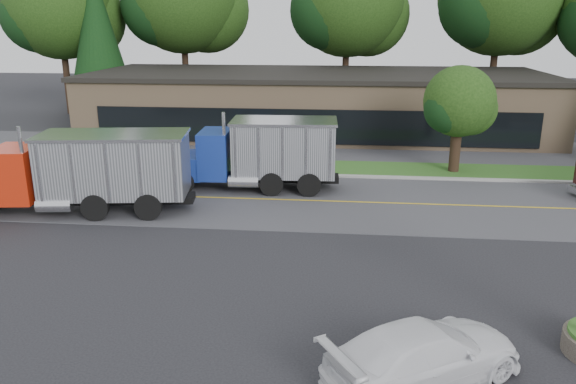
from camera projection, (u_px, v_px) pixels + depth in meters
The scene contains 15 objects.
ground at pixel (206, 288), 17.09m from camera, with size 140.00×140.00×0.00m, color #2E2E33.
road at pixel (253, 199), 25.65m from camera, with size 60.00×8.00×0.02m, color #5B5B60.
center_line at pixel (253, 199), 25.65m from camera, with size 60.00×0.12×0.01m, color gold.
curb at pixel (266, 175), 29.65m from camera, with size 60.00×0.30×0.12m, color #9E9E99.
grass_verge at pixel (270, 167), 31.36m from camera, with size 60.00×3.40×0.03m, color #276221.
far_parking at pixel (281, 147), 36.12m from camera, with size 60.00×7.00×0.02m, color #5B5B60.
strip_mall at pixel (317, 104), 41.05m from camera, with size 32.00×12.00×4.00m, color tan.
tree_far_a at pixel (62, 10), 47.03m from camera, with size 9.53×8.97×13.60m.
tree_far_b at pixel (184, 0), 47.74m from camera, with size 10.42×9.80×14.86m.
tree_far_c at pixel (349, 5), 46.51m from camera, with size 9.96×9.37×14.21m.
evergreen_left at pixel (97, 35), 45.23m from camera, with size 5.36×5.36×12.18m.
tree_verge at pixel (460, 105), 29.39m from camera, with size 3.96×3.73×5.65m.
dump_truck_red at pixel (82, 171), 23.45m from camera, with size 10.54×3.90×3.36m.
dump_truck_blue at pixel (260, 152), 26.75m from camera, with size 8.50×3.00×3.36m.
rally_car at pixel (424, 354), 12.51m from camera, with size 1.95×4.81×1.40m, color white.
Camera 1 is at (4.06, -15.15, 7.80)m, focal length 35.00 mm.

